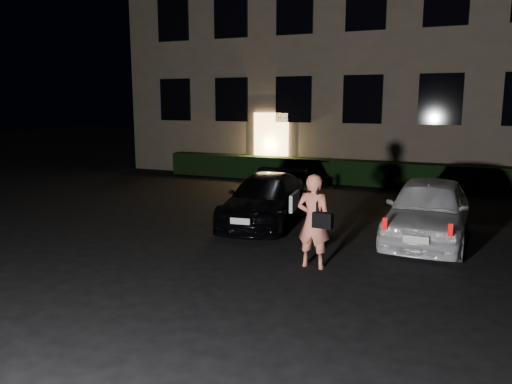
% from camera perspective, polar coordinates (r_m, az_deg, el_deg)
% --- Properties ---
extents(ground, '(80.00, 80.00, 0.00)m').
position_cam_1_polar(ground, '(8.52, -3.67, -9.75)').
color(ground, black).
rests_on(ground, ground).
extents(building, '(20.00, 8.11, 12.00)m').
position_cam_1_polar(building, '(22.63, 14.52, 17.79)').
color(building, brown).
rests_on(building, ground).
extents(hedge, '(15.00, 0.70, 0.85)m').
position_cam_1_polar(hedge, '(18.17, 11.51, 2.18)').
color(hedge, black).
rests_on(hedge, ground).
extents(sedan, '(2.11, 4.14, 1.15)m').
position_cam_1_polar(sedan, '(12.16, 1.10, -0.83)').
color(sedan, black).
rests_on(sedan, ground).
extents(hatch, '(1.67, 3.97, 1.34)m').
position_cam_1_polar(hatch, '(11.15, 19.06, -1.91)').
color(hatch, white).
rests_on(hatch, ground).
extents(man, '(0.70, 0.44, 1.69)m').
position_cam_1_polar(man, '(8.85, 6.62, -3.30)').
color(man, '#FF886E').
rests_on(man, ground).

